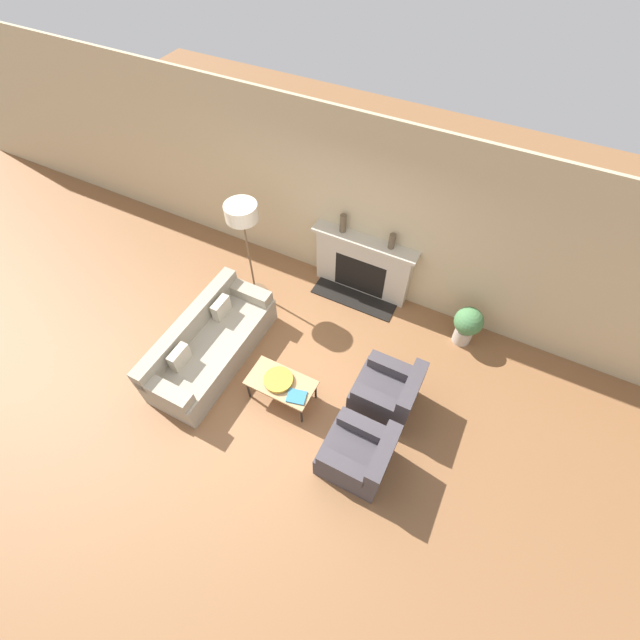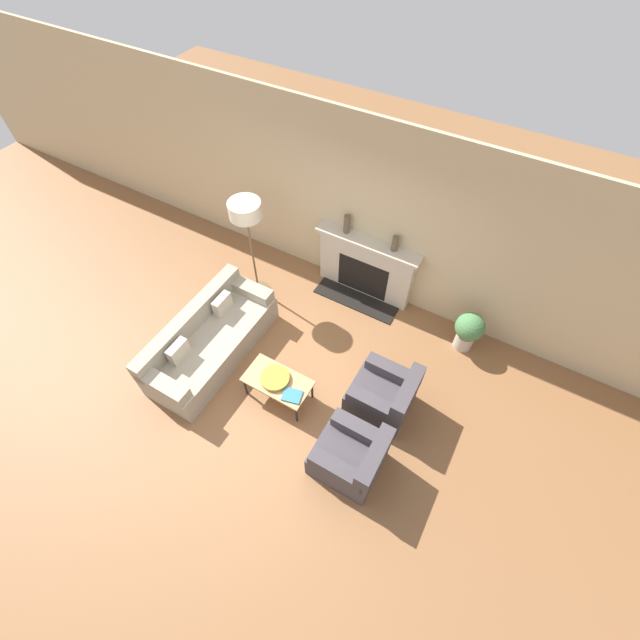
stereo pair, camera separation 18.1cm
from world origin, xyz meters
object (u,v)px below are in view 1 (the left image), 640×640
bowl (278,380)px  mantel_vase_center_left (392,241)px  armchair_far (388,393)px  coffee_table (281,384)px  couch (210,345)px  floor_lamp (243,221)px  book (296,397)px  potted_plant (467,324)px  mantel_vase_left (343,223)px  fireplace (362,266)px  armchair_near (359,455)px

bowl → mantel_vase_center_left: size_ratio=1.61×
armchair_far → coffee_table: armchair_far is taller
couch → floor_lamp: floor_lamp is taller
book → potted_plant: size_ratio=0.42×
mantel_vase_center_left → potted_plant: bearing=-11.3°
couch → bowl: size_ratio=5.45×
couch → armchair_far: size_ratio=2.64×
couch → mantel_vase_left: bearing=-24.1°
book → potted_plant: bearing=38.9°
fireplace → potted_plant: bearing=-8.4°
armchair_near → mantel_vase_left: (-1.57, 2.77, 0.94)m
coffee_table → mantel_vase_center_left: mantel_vase_center_left is taller
mantel_vase_center_left → coffee_table: bearing=-102.7°
armchair_far → coffee_table: (-1.32, -0.57, 0.07)m
book → mantel_vase_left: size_ratio=0.94×
couch → mantel_vase_left: 2.66m
book → floor_lamp: (-1.68, 1.57, 1.11)m
floor_lamp → bowl: bearing=-47.4°
armchair_far → coffee_table: size_ratio=0.89×
mantel_vase_left → floor_lamp: bearing=-141.4°
couch → armchair_far: bearing=-80.0°
fireplace → book: bearing=-86.3°
armchair_far → mantel_vase_center_left: mantel_vase_center_left is taller
fireplace → armchair_near: fireplace is taller
couch → armchair_near: bearing=-100.9°
fireplace → coffee_table: 2.37m
bowl → mantel_vase_center_left: 2.57m
coffee_table → floor_lamp: bearing=133.3°
book → floor_lamp: 2.55m
couch → armchair_far: 2.63m
bowl → armchair_near: bearing=-15.8°
armchair_near → armchair_far: 0.95m
mantel_vase_center_left → potted_plant: 1.65m
mantel_vase_left → mantel_vase_center_left: bearing=0.0°
fireplace → floor_lamp: (-1.52, -0.89, 1.00)m
armchair_near → potted_plant: 2.56m
armchair_near → armchair_far: size_ratio=1.00×
couch → book: bearing=-97.6°
armchair_near → book: bearing=-105.7°
fireplace → floor_lamp: 2.03m
armchair_far → book: 1.23m
couch → floor_lamp: size_ratio=1.19×
book → bowl: bearing=149.6°
mantel_vase_left → potted_plant: bearing=-7.3°
fireplace → mantel_vase_left: size_ratio=5.53×
fireplace → potted_plant: (1.82, -0.27, -0.13)m
bowl → potted_plant: (1.99, 2.10, -0.04)m
potted_plant → mantel_vase_center_left: bearing=168.7°
armchair_far → coffee_table: 1.44m
bowl → mantel_vase_left: size_ratio=1.29×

